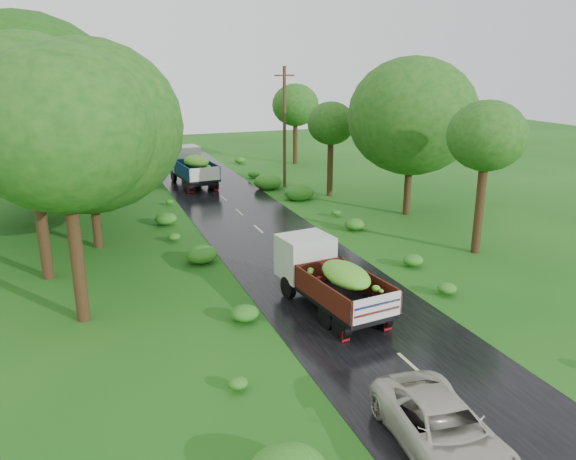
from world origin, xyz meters
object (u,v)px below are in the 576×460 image
car (443,429)px  utility_pole (285,126)px  truck_far (191,165)px  truck_near (328,275)px

car → utility_pole: 30.92m
truck_far → utility_pole: (6.49, -3.21, 3.04)m
car → utility_pole: size_ratio=0.52×
truck_far → utility_pole: utility_pole is taller
truck_near → utility_pole: bearing=67.1°
truck_near → utility_pole: 22.29m
car → utility_pole: bearing=82.7°
utility_pole → truck_far: bearing=149.6°
car → truck_far: bearing=95.0°
truck_far → utility_pole: bearing=-31.3°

